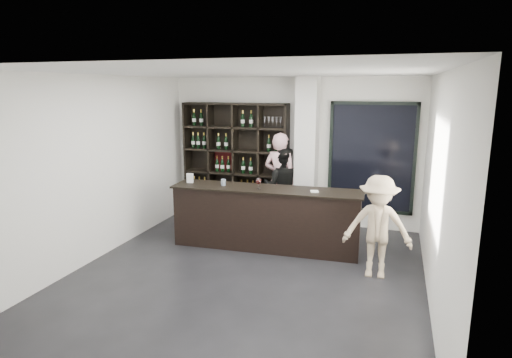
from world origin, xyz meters
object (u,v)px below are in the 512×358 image
(tasting_counter, at_px, (266,218))
(taster_pink, at_px, (280,180))
(customer, at_px, (378,227))
(wine_shelf, at_px, (235,162))
(taster_black, at_px, (282,187))

(tasting_counter, relative_size, taster_pink, 1.73)
(tasting_counter, bearing_deg, customer, -20.08)
(customer, bearing_deg, wine_shelf, 144.83)
(taster_pink, bearing_deg, customer, 146.10)
(taster_pink, relative_size, taster_black, 1.17)
(taster_pink, height_order, customer, taster_pink)
(taster_black, bearing_deg, tasting_counter, 86.93)
(tasting_counter, xyz_separation_m, taster_pink, (-0.10, 1.30, 0.40))
(wine_shelf, relative_size, taster_pink, 1.30)
(taster_pink, distance_m, customer, 2.71)
(taster_pink, distance_m, taster_black, 0.15)
(wine_shelf, bearing_deg, taster_pink, -9.37)
(wine_shelf, bearing_deg, tasting_counter, -53.03)
(wine_shelf, distance_m, taster_pink, 1.05)
(wine_shelf, xyz_separation_m, tasting_counter, (1.10, -1.47, -0.67))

